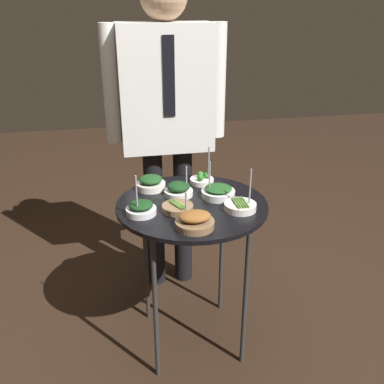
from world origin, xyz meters
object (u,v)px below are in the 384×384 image
Objects in this scene: serving_cart at (192,215)px; bowl_spinach_back_right at (151,183)px; bowl_asparagus_front_left at (240,206)px; bowl_broccoli_front_center at (202,179)px; bowl_asparagus_near_rim at (178,208)px; bowl_spinach_front_right at (179,190)px; bowl_roast_back_left at (195,221)px; bowl_spinach_far_rim at (141,208)px; waiter_figure at (166,104)px; bowl_spinach_mid_left at (218,192)px.

serving_cart is 0.25m from bowl_spinach_back_right.
bowl_asparagus_front_left and bowl_broccoli_front_center have the same top height.
bowl_asparagus_front_left is 1.00× the size of bowl_broccoli_front_center.
bowl_asparagus_near_rim is 0.26m from bowl_spinach_back_right.
bowl_roast_back_left is (0.01, -0.30, 0.00)m from bowl_spinach_front_right.
bowl_asparagus_front_left is at bearing -29.96° from serving_cart.
bowl_broccoli_front_center is at bearing 106.26° from bowl_asparagus_front_left.
serving_cart is 4.14× the size of bowl_broccoli_front_center.
bowl_spinach_far_rim is at bearing -179.45° from bowl_asparagus_near_rim.
waiter_figure reaches higher than bowl_broccoli_front_center.
serving_cart is 0.23m from bowl_broccoli_front_center.
bowl_asparagus_near_rim is 0.25m from bowl_asparagus_front_left.
waiter_figure is (0.12, 0.33, 0.28)m from bowl_spinach_back_right.
bowl_spinach_far_rim is at bearing 141.06° from bowl_roast_back_left.
bowl_asparagus_front_left is 0.24m from bowl_roast_back_left.
bowl_asparagus_near_rim is 0.78× the size of bowl_spinach_mid_left.
bowl_roast_back_left is (-0.16, -0.25, 0.00)m from bowl_spinach_mid_left.
bowl_spinach_front_right is (-0.16, 0.05, 0.00)m from bowl_spinach_mid_left.
bowl_asparagus_front_left reaches higher than bowl_roast_back_left.
bowl_spinach_front_right is at bearing -138.85° from bowl_broccoli_front_center.
bowl_spinach_far_rim is 1.00× the size of bowl_asparagus_front_left.
bowl_spinach_mid_left is 0.31m from bowl_spinach_back_right.
serving_cart is 0.15m from bowl_spinach_mid_left.
serving_cart is at bearing -50.38° from bowl_spinach_back_right.
bowl_spinach_back_right is 0.24m from bowl_broccoli_front_center.
bowl_spinach_far_rim is 0.25m from bowl_spinach_back_right.
bowl_spinach_front_right reaches higher than serving_cart.
bowl_spinach_mid_left is 0.17m from bowl_broccoli_front_center.
waiter_figure is at bearing 85.57° from bowl_asparagus_near_rim.
bowl_asparagus_front_left is 0.11× the size of waiter_figure.
bowl_asparagus_near_rim is at bearing -140.26° from serving_cart.
bowl_asparagus_front_left is at bearing -40.91° from bowl_spinach_back_right.
serving_cart is 0.63m from waiter_figure.
bowl_asparagus_near_rim is 0.72× the size of bowl_asparagus_front_left.
bowl_roast_back_left is (0.19, -0.15, 0.00)m from bowl_spinach_far_rim.
bowl_spinach_mid_left is (0.19, 0.10, 0.01)m from bowl_asparagus_near_rim.
serving_cart is 5.54× the size of bowl_spinach_front_right.
bowl_asparagus_front_left is 1.19× the size of bowl_roast_back_left.
bowl_asparagus_near_rim is at bearing -121.47° from bowl_broccoli_front_center.
bowl_asparagus_near_rim is (-0.07, -0.06, 0.07)m from serving_cart.
bowl_spinach_back_right is at bearing 152.25° from bowl_spinach_mid_left.
bowl_spinach_far_rim is at bearing -105.31° from bowl_spinach_back_right.
bowl_spinach_far_rim reaches higher than bowl_asparagus_near_rim.
serving_cart is at bearing 15.53° from bowl_spinach_far_rim.
waiter_figure reaches higher than bowl_asparagus_near_rim.
bowl_asparagus_near_rim is 0.72× the size of bowl_spinach_far_rim.
bowl_asparagus_near_rim is at bearing -71.67° from bowl_spinach_back_right.
bowl_spinach_front_right is 0.30m from bowl_roast_back_left.
waiter_figure reaches higher than bowl_spinach_mid_left.
bowl_roast_back_left reaches higher than bowl_asparagus_near_rim.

